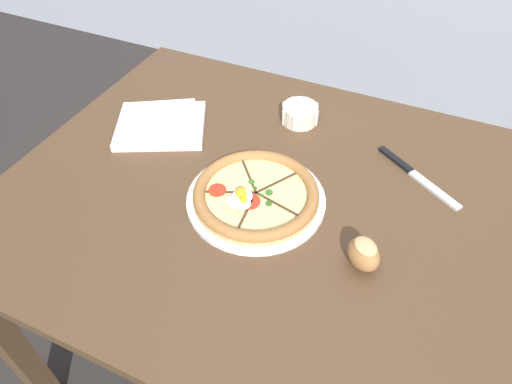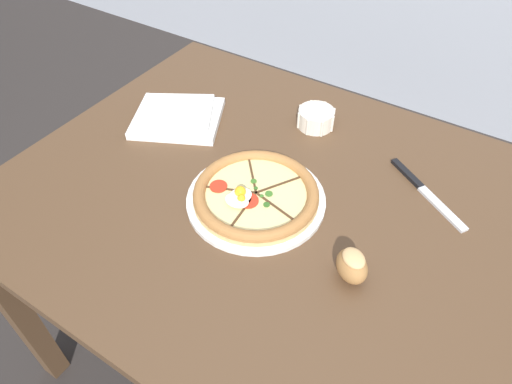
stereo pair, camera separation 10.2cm
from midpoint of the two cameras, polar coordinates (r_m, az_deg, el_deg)
The scene contains 7 objects.
ground_plane at distance 1.71m, azimuth 3.09°, elevation -19.02°, with size 12.00×12.00×0.00m, color #2D2826.
dining_table at distance 1.14m, azimuth 4.39°, elevation -3.99°, with size 1.24×0.99×0.78m.
pizza at distance 1.03m, azimuth 2.80°, elevation -0.56°, with size 0.32×0.32×0.06m.
ramekin_bowl at distance 1.26m, azimuth 9.84°, elevation 9.05°, with size 0.10×0.10×0.05m.
napkin_folded at distance 1.28m, azimuth -7.53°, elevation 9.29°, with size 0.29×0.28×0.04m.
bread_piece_near at distance 0.92m, azimuth 15.11°, elevation -9.02°, with size 0.09×0.09×0.07m.
knife_main at distance 1.15m, azimuth 22.88°, elevation -0.13°, with size 0.22×0.15×0.01m.
Camera 2 is at (0.37, -0.65, 1.53)m, focal length 32.00 mm.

